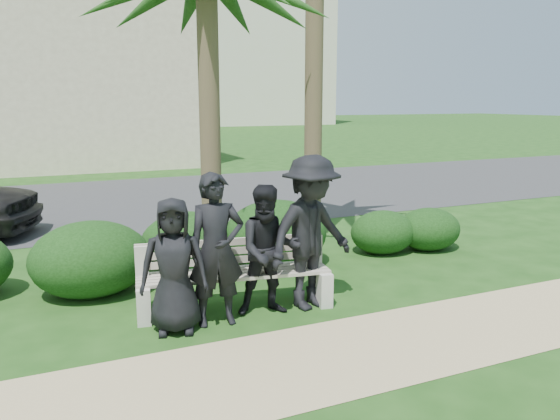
# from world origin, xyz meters

# --- Properties ---
(ground) EXTENTS (160.00, 160.00, 0.00)m
(ground) POSITION_xyz_m (0.00, 0.00, 0.00)
(ground) COLOR #194012
(ground) RESTS_ON ground
(footpath) EXTENTS (30.00, 1.60, 0.01)m
(footpath) POSITION_xyz_m (0.00, -1.80, 0.00)
(footpath) COLOR tan
(footpath) RESTS_ON ground
(asphalt_street) EXTENTS (160.00, 8.00, 0.01)m
(asphalt_street) POSITION_xyz_m (0.00, 8.00, 0.00)
(asphalt_street) COLOR #2D2D30
(asphalt_street) RESTS_ON ground
(stucco_bldg_right) EXTENTS (8.40, 8.40, 7.30)m
(stucco_bldg_right) POSITION_xyz_m (-1.00, 18.00, 3.66)
(stucco_bldg_right) COLOR beige
(stucco_bldg_right) RESTS_ON ground
(park_bench) EXTENTS (2.45, 0.92, 0.83)m
(park_bench) POSITION_xyz_m (-0.67, -0.16, 0.37)
(park_bench) COLOR #AEA492
(park_bench) RESTS_ON ground
(man_a) EXTENTS (0.84, 0.66, 1.52)m
(man_a) POSITION_xyz_m (-1.50, -0.53, 0.76)
(man_a) COLOR black
(man_a) RESTS_ON ground
(man_b) EXTENTS (0.68, 0.48, 1.77)m
(man_b) POSITION_xyz_m (-1.00, -0.52, 0.88)
(man_b) COLOR black
(man_b) RESTS_ON ground
(man_c) EXTENTS (0.87, 0.74, 1.58)m
(man_c) POSITION_xyz_m (-0.34, -0.47, 0.79)
(man_c) COLOR black
(man_c) RESTS_ON ground
(man_d) EXTENTS (1.38, 1.01, 1.91)m
(man_d) POSITION_xyz_m (0.21, -0.48, 0.95)
(man_d) COLOR black
(man_d) RESTS_ON ground
(hedge_b) EXTENTS (1.57, 1.29, 1.02)m
(hedge_b) POSITION_xyz_m (-2.24, 1.13, 0.51)
(hedge_b) COLOR black
(hedge_b) RESTS_ON ground
(hedge_c) EXTENTS (1.43, 1.18, 0.93)m
(hedge_c) POSITION_xyz_m (-0.79, 1.62, 0.47)
(hedge_c) COLOR black
(hedge_c) RESTS_ON ground
(hedge_d) EXTENTS (1.64, 1.36, 1.07)m
(hedge_d) POSITION_xyz_m (0.52, 1.31, 0.54)
(hedge_d) COLOR black
(hedge_d) RESTS_ON ground
(hedge_e) EXTENTS (1.14, 0.94, 0.74)m
(hedge_e) POSITION_xyz_m (2.49, 1.26, 0.37)
(hedge_e) COLOR black
(hedge_e) RESTS_ON ground
(hedge_f) EXTENTS (1.15, 0.95, 0.75)m
(hedge_f) POSITION_xyz_m (3.34, 1.12, 0.37)
(hedge_f) COLOR black
(hedge_f) RESTS_ON ground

